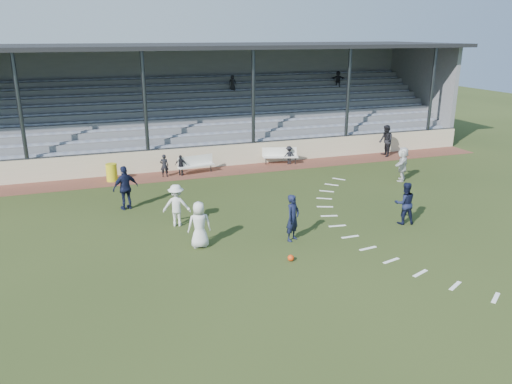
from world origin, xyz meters
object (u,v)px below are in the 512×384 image
Objects in this scene: bench_right at (280,154)px; official at (386,141)px; trash_bin at (112,172)px; player_white_lead at (199,225)px; football at (291,258)px; player_navy_lead at (293,218)px; bench_left at (196,163)px.

official reaches higher than bench_right.
player_white_lead is (2.40, -9.51, 0.37)m from trash_bin.
bench_right is 12.88m from football.
bench_left is at bearing 63.19° from player_navy_lead.
official is at bearing -140.81° from player_white_lead.
player_white_lead reaches higher than bench_right.
football is (-4.41, -12.09, -0.48)m from bench_right.
player_navy_lead is at bearing -93.24° from bench_left.
official reaches higher than player_navy_lead.
bench_left is 5.05m from bench_right.
official is (10.45, 10.09, 0.11)m from player_navy_lead.
bench_left is at bearing -79.31° from official.
player_white_lead reaches higher than football.
bench_right reaches higher than trash_bin.
trash_bin reaches higher than football.
player_navy_lead is at bearing 175.61° from player_white_lead.
player_white_lead reaches higher than bench_left.
player_navy_lead is at bearing -92.92° from bench_right.
bench_right is 11.11m from player_navy_lead.
official reaches higher than football.
official is at bearing -10.80° from bench_left.
trash_bin is at bearing 85.27° from player_navy_lead.
player_white_lead is 0.97× the size of player_navy_lead.
player_navy_lead reaches higher than trash_bin.
football is at bearing -149.18° from player_navy_lead.
bench_right is 9.35× the size of football.
bench_left reaches higher than football.
official is (6.78, -0.38, 0.39)m from bench_right.
bench_right is at bearing -6.25° from bench_left.
player_navy_lead reaches higher than football.
player_navy_lead is (3.33, -0.52, 0.03)m from player_white_lead.
bench_right is 1.21× the size of player_white_lead.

